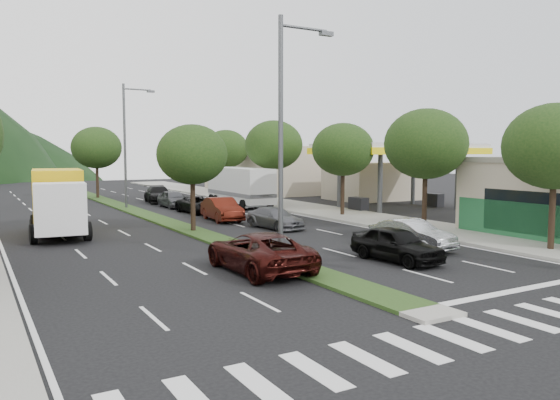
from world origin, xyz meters
TOP-DOWN VIEW (x-y plane):
  - ground at (0.00, 0.00)m, footprint 160.00×160.00m
  - sidewalk_right at (12.50, 25.00)m, footprint 5.00×90.00m
  - median at (0.00, 28.00)m, footprint 1.60×56.00m
  - crosswalk at (0.00, -2.00)m, footprint 19.00×2.20m
  - gas_canopy at (19.00, 22.00)m, footprint 12.20×8.20m
  - bldg_right_far at (19.50, 44.00)m, footprint 10.00×16.00m
  - tree_r_a at (12.00, 4.00)m, footprint 4.60×4.60m
  - tree_r_b at (12.00, 12.00)m, footprint 4.80×4.80m
  - tree_r_c at (12.00, 20.00)m, footprint 4.40×4.40m
  - tree_r_d at (12.00, 30.00)m, footprint 5.00×5.00m
  - tree_r_e at (12.00, 40.00)m, footprint 4.60×4.60m
  - tree_med_near at (0.00, 18.00)m, footprint 4.00×4.00m
  - tree_med_far at (0.00, 44.00)m, footprint 4.80×4.80m
  - streetlight_near at (0.21, 8.00)m, footprint 2.60×0.25m
  - streetlight_mid at (0.21, 33.00)m, footprint 2.60×0.25m
  - sedan_silver at (6.97, 7.71)m, footprint 2.01×4.43m
  - suv_maroon at (-1.52, 7.07)m, footprint 2.55×5.50m
  - car_queue_a at (4.36, 5.87)m, footprint 2.06×4.41m
  - car_queue_b at (4.85, 17.07)m, footprint 2.32×4.51m
  - car_queue_c at (3.59, 22.07)m, footprint 2.03×4.79m
  - car_queue_d at (3.95, 27.07)m, footprint 2.53×4.80m
  - car_queue_e at (3.63, 32.07)m, footprint 1.72×4.21m
  - car_queue_f at (3.96, 37.07)m, footprint 2.78×5.39m
  - box_truck at (-6.79, 20.77)m, footprint 3.46×7.53m
  - motorhome at (8.91, 30.32)m, footprint 2.72×8.47m

SIDE VIEW (x-z plane):
  - ground at x=0.00m, z-range 0.00..0.00m
  - crosswalk at x=0.00m, z-range 0.00..0.01m
  - median at x=0.00m, z-range 0.00..0.12m
  - sidewalk_right at x=12.50m, z-range 0.00..0.15m
  - car_queue_b at x=4.85m, z-range 0.00..1.25m
  - car_queue_d at x=3.95m, z-range 0.00..1.29m
  - sedan_silver at x=6.97m, z-range 0.00..1.41m
  - car_queue_e at x=3.63m, z-range 0.00..1.43m
  - car_queue_a at x=4.36m, z-range 0.00..1.46m
  - car_queue_f at x=3.96m, z-range 0.00..1.50m
  - suv_maroon at x=-1.52m, z-range 0.00..1.53m
  - car_queue_c at x=3.59m, z-range 0.00..1.54m
  - box_truck at x=-6.79m, z-range -0.10..3.50m
  - motorhome at x=8.91m, z-range 0.11..3.35m
  - bldg_right_far at x=19.50m, z-range 0.00..5.20m
  - tree_med_near at x=0.00m, z-range 1.42..7.44m
  - gas_canopy at x=19.00m, z-range 2.02..7.27m
  - tree_r_c at x=12.00m, z-range 1.51..7.99m
  - tree_r_a at x=12.00m, z-range 1.50..8.14m
  - tree_r_e at x=12.00m, z-range 1.54..8.25m
  - tree_med_far at x=0.00m, z-range 1.54..8.47m
  - tree_r_b at x=12.00m, z-range 1.57..8.50m
  - tree_r_d at x=12.00m, z-range 1.60..8.76m
  - streetlight_near at x=0.21m, z-range 0.58..10.58m
  - streetlight_mid at x=0.21m, z-range 0.58..10.58m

